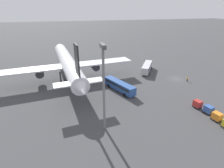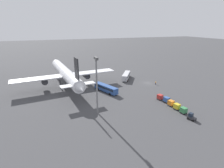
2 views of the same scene
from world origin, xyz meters
The scene contains 12 objects.
ground_plane centered at (0.00, 0.00, 0.00)m, with size 600.00×600.00×0.00m, color #424244.
airplane centered at (9.62, 38.13, 6.20)m, with size 53.24×46.22×16.51m.
shuttle_bus_near centered at (10.27, 6.99, 1.89)m, with size 11.64×9.00×3.15m.
shuttle_bus_far centered at (-4.00, 23.20, 1.81)m, with size 12.72×7.15×3.00m.
baggage_tug centered at (-35.22, 6.43, 0.94)m, with size 2.67×2.20×2.10m.
worker_person centered at (-3.15, -2.46, 0.87)m, with size 0.38×0.38×1.74m.
cargo_cart_green centered at (-31.20, 5.88, 1.19)m, with size 2.25×1.99×2.06m.
cargo_cart_yellow centered at (-28.20, 6.00, 1.19)m, with size 2.25×1.99×2.06m.
cargo_cart_orange centered at (-25.20, 6.05, 1.19)m, with size 2.25×1.99×2.06m.
cargo_cart_blue centered at (-22.20, 5.67, 1.19)m, with size 2.25×1.99×2.06m.
cargo_cart_red centered at (-19.20, 6.44, 1.19)m, with size 2.25×1.99×2.06m.
light_pole centered at (-21.16, 31.89, 11.22)m, with size 2.80×0.70×18.41m.
Camera 2 is at (-70.57, 45.42, 27.25)m, focal length 28.00 mm.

